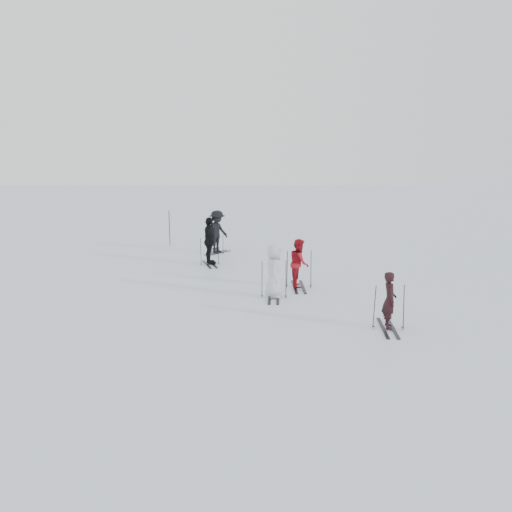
{
  "coord_description": "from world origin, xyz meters",
  "views": [
    {
      "loc": [
        -0.32,
        -16.26,
        4.51
      ],
      "look_at": [
        0.0,
        1.0,
        1.0
      ],
      "focal_mm": 35.0,
      "sensor_mm": 36.0,
      "label": 1
    }
  ],
  "objects_px": {
    "skier_uphill_far": "(217,232)",
    "piste_marker": "(169,228)",
    "skier_near_dark": "(389,301)",
    "skier_red": "(299,264)",
    "skier_grey": "(274,271)",
    "skier_uphill_left": "(209,242)"
  },
  "relations": [
    {
      "from": "skier_red",
      "to": "skier_uphill_left",
      "type": "height_order",
      "value": "skier_uphill_left"
    },
    {
      "from": "skier_grey",
      "to": "skier_uphill_far",
      "type": "height_order",
      "value": "skier_uphill_far"
    },
    {
      "from": "skier_red",
      "to": "skier_grey",
      "type": "distance_m",
      "value": 1.55
    },
    {
      "from": "skier_near_dark",
      "to": "piste_marker",
      "type": "height_order",
      "value": "piste_marker"
    },
    {
      "from": "skier_grey",
      "to": "skier_uphill_left",
      "type": "relative_size",
      "value": 0.88
    },
    {
      "from": "piste_marker",
      "to": "skier_near_dark",
      "type": "bearing_deg",
      "value": -58.97
    },
    {
      "from": "skier_red",
      "to": "skier_grey",
      "type": "height_order",
      "value": "skier_grey"
    },
    {
      "from": "skier_near_dark",
      "to": "skier_red",
      "type": "bearing_deg",
      "value": 30.55
    },
    {
      "from": "skier_uphill_far",
      "to": "skier_uphill_left",
      "type": "bearing_deg",
      "value": -145.53
    },
    {
      "from": "skier_near_dark",
      "to": "skier_uphill_far",
      "type": "xyz_separation_m",
      "value": [
        -5.1,
        10.46,
        0.23
      ]
    },
    {
      "from": "skier_near_dark",
      "to": "piste_marker",
      "type": "relative_size",
      "value": 0.86
    },
    {
      "from": "skier_red",
      "to": "skier_uphill_left",
      "type": "relative_size",
      "value": 0.85
    },
    {
      "from": "skier_grey",
      "to": "skier_uphill_left",
      "type": "height_order",
      "value": "skier_uphill_left"
    },
    {
      "from": "skier_uphill_far",
      "to": "skier_red",
      "type": "bearing_deg",
      "value": -114.61
    },
    {
      "from": "skier_red",
      "to": "skier_uphill_far",
      "type": "height_order",
      "value": "skier_uphill_far"
    },
    {
      "from": "skier_uphill_far",
      "to": "piste_marker",
      "type": "height_order",
      "value": "skier_uphill_far"
    },
    {
      "from": "skier_uphill_far",
      "to": "piste_marker",
      "type": "relative_size",
      "value": 1.13
    },
    {
      "from": "skier_uphill_left",
      "to": "skier_uphill_far",
      "type": "bearing_deg",
      "value": -19.5
    },
    {
      "from": "skier_red",
      "to": "skier_uphill_far",
      "type": "distance_m",
      "value": 7.0
    },
    {
      "from": "skier_red",
      "to": "skier_uphill_left",
      "type": "bearing_deg",
      "value": 42.65
    },
    {
      "from": "skier_red",
      "to": "skier_grey",
      "type": "bearing_deg",
      "value": 143.65
    },
    {
      "from": "skier_uphill_left",
      "to": "piste_marker",
      "type": "bearing_deg",
      "value": 10.87
    }
  ]
}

